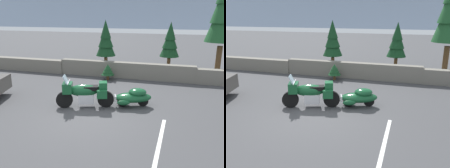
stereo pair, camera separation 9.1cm
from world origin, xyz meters
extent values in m
plane|color=#424244|center=(0.00, 0.00, 0.00)|extent=(80.00, 80.00, 0.00)
cube|color=slate|center=(-8.00, 5.63, 0.41)|extent=(8.00, 0.56, 0.82)
cube|color=slate|center=(0.00, 5.65, 0.46)|extent=(8.00, 0.47, 0.92)
cube|color=#8C9EB7|center=(0.00, 95.63, 8.00)|extent=(240.00, 80.00, 16.00)
cylinder|color=black|center=(-1.16, 0.35, 0.33)|extent=(0.67, 0.35, 0.66)
cylinder|color=black|center=(0.39, 0.90, 0.33)|extent=(0.67, 0.35, 0.66)
cube|color=silver|center=(-0.34, 0.64, 0.38)|extent=(0.71, 0.62, 0.36)
ellipsoid|color=#144C28|center=(-0.43, 0.61, 0.71)|extent=(1.28, 0.82, 0.48)
cube|color=#144C28|center=(-1.02, 0.40, 0.83)|extent=(0.51, 0.61, 0.40)
cube|color=#9EB7C6|center=(-1.07, 0.38, 1.16)|extent=(0.32, 0.48, 0.34)
cube|color=black|center=(-0.15, 0.71, 0.81)|extent=(0.65, 0.53, 0.16)
cube|color=#144C28|center=(0.30, 0.87, 0.91)|extent=(0.44, 0.48, 0.28)
cube|color=#144C28|center=(0.35, 0.57, 0.63)|extent=(0.43, 0.28, 0.32)
cube|color=#144C28|center=(0.15, 1.14, 0.63)|extent=(0.43, 0.28, 0.32)
cylinder|color=silver|center=(-0.97, 0.42, 1.06)|extent=(0.27, 0.67, 0.04)
cylinder|color=silver|center=(-1.11, 0.37, 0.58)|extent=(0.26, 0.15, 0.54)
cylinder|color=black|center=(1.04, 1.13, 0.22)|extent=(0.45, 0.24, 0.44)
cylinder|color=black|center=(1.82, 1.41, 0.22)|extent=(0.45, 0.24, 0.44)
ellipsoid|color=#144C28|center=(1.43, 1.27, 0.38)|extent=(1.64, 1.14, 0.40)
ellipsoid|color=#144C28|center=(1.60, 1.33, 0.60)|extent=(0.87, 0.77, 0.32)
cube|color=silver|center=(0.76, 1.03, 0.36)|extent=(0.16, 0.32, 0.24)
ellipsoid|color=#144C28|center=(1.15, 0.83, 0.28)|extent=(0.54, 0.31, 0.20)
ellipsoid|color=#144C28|center=(0.94, 1.43, 0.28)|extent=(0.54, 0.31, 0.20)
cylinder|color=silver|center=(0.40, 0.90, 0.27)|extent=(0.68, 0.28, 0.05)
cylinder|color=brown|center=(5.27, 7.52, 0.92)|extent=(0.32, 0.32, 1.83)
cone|color=#1E5128|center=(5.27, 7.52, 3.52)|extent=(1.87, 1.87, 2.90)
cylinder|color=brown|center=(-1.52, 6.74, 0.48)|extent=(0.22, 0.22, 0.95)
cone|color=#143D1E|center=(-1.52, 6.74, 1.83)|extent=(1.24, 1.24, 1.51)
cone|color=#143D1E|center=(-1.52, 6.74, 2.28)|extent=(0.96, 0.96, 1.32)
cone|color=#143D1E|center=(-1.52, 6.74, 2.74)|extent=(0.68, 0.68, 1.13)
cylinder|color=brown|center=(2.38, 7.77, 0.46)|extent=(0.22, 0.22, 0.92)
cone|color=#143D1E|center=(2.38, 7.77, 1.77)|extent=(1.22, 1.22, 1.45)
cone|color=#143D1E|center=(2.38, 7.77, 2.20)|extent=(0.94, 0.94, 1.27)
cone|color=#143D1E|center=(2.38, 7.77, 2.64)|extent=(0.67, 0.67, 1.09)
cylinder|color=brown|center=(-0.80, 4.90, 0.13)|extent=(0.15, 0.15, 0.26)
cone|color=#194723|center=(-0.80, 4.90, 0.51)|extent=(0.75, 0.75, 0.42)
cone|color=#194723|center=(-0.80, 4.90, 0.63)|extent=(0.58, 0.58, 0.36)
cone|color=#194723|center=(-0.80, 4.90, 0.76)|extent=(0.41, 0.41, 0.31)
cube|color=silver|center=(2.79, -1.50, 0.00)|extent=(0.12, 3.60, 0.01)
camera|label=1|loc=(3.24, -7.67, 3.60)|focal=38.19mm
camera|label=2|loc=(3.33, -7.64, 3.60)|focal=38.19mm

